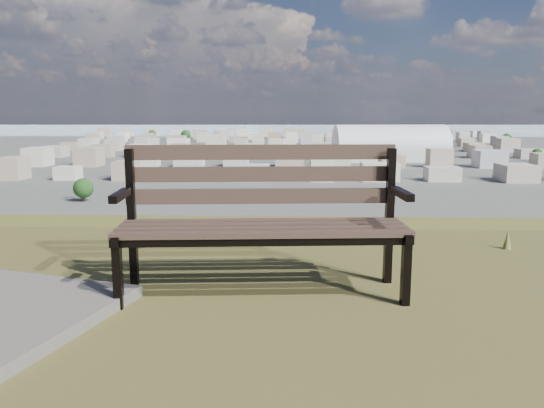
{
  "coord_description": "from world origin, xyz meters",
  "views": [
    {
      "loc": [
        0.35,
        -1.7,
        26.28
      ],
      "look_at": [
        0.17,
        3.86,
        25.3
      ],
      "focal_mm": 35.0,
      "sensor_mm": 36.0,
      "label": 1
    }
  ],
  "objects": [
    {
      "name": "park_bench",
      "position": [
        0.16,
        1.98,
        25.59
      ],
      "size": [
        2.02,
        0.77,
        1.04
      ],
      "rotation": [
        0.0,
        0.0,
        0.07
      ],
      "color": "#412D25",
      "rests_on": "hilltop_mesa"
    },
    {
      "name": "arena",
      "position": [
        54.07,
        284.38,
        5.88
      ],
      "size": [
        60.97,
        29.92,
        24.93
      ],
      "rotation": [
        0.0,
        0.0,
        0.09
      ],
      "color": "silver",
      "rests_on": "ground"
    },
    {
      "name": "city_blocks",
      "position": [
        0.0,
        394.44,
        3.5
      ],
      "size": [
        395.0,
        361.0,
        7.0
      ],
      "color": "beige",
      "rests_on": "ground"
    },
    {
      "name": "city_trees",
      "position": [
        -26.39,
        319.0,
        4.83
      ],
      "size": [
        406.52,
        387.2,
        9.98
      ],
      "color": "#312318",
      "rests_on": "ground"
    },
    {
      "name": "bay_water",
      "position": [
        0.0,
        900.0,
        0.0
      ],
      "size": [
        2400.0,
        700.0,
        0.12
      ],
      "primitive_type": "cube",
      "color": "#9DB1C7",
      "rests_on": "ground"
    },
    {
      "name": "far_hills",
      "position": [
        -60.92,
        1402.93,
        25.47
      ],
      "size": [
        2050.0,
        340.0,
        60.0
      ],
      "color": "#9AADC0",
      "rests_on": "ground"
    }
  ]
}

